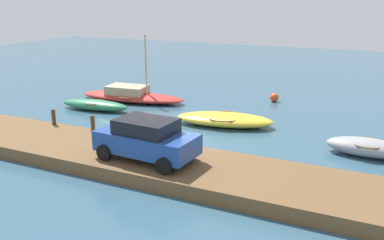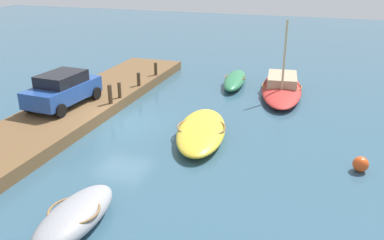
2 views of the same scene
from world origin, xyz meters
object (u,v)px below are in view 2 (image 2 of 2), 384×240
at_px(rowboat_green, 235,80).
at_px(parked_car, 63,89).
at_px(mooring_post_mid_west, 139,79).
at_px(motorboat_yellow, 201,131).
at_px(rowboat_grey, 75,216).
at_px(mooring_post_west, 156,69).
at_px(mooring_post_east, 110,94).
at_px(sailboat_red, 282,87).
at_px(marker_buoy, 361,164).
at_px(mooring_post_mid_east, 119,90).

relative_size(rowboat_green, parked_car, 1.12).
distance_m(rowboat_green, mooring_post_mid_west, 6.03).
height_order(motorboat_yellow, mooring_post_mid_west, mooring_post_mid_west).
xyz_separation_m(rowboat_grey, mooring_post_mid_west, (-11.92, -3.67, 0.53)).
bearing_deg(mooring_post_west, mooring_post_east, 0.00).
bearing_deg(sailboat_red, rowboat_grey, -21.64).
bearing_deg(parked_car, mooring_post_mid_west, 158.27).
height_order(mooring_post_mid_west, parked_car, parked_car).
distance_m(rowboat_green, mooring_post_east, 8.40).
bearing_deg(rowboat_grey, mooring_post_mid_west, -162.43).
height_order(parked_car, marker_buoy, parked_car).
bearing_deg(mooring_post_mid_east, marker_buoy, 73.83).
distance_m(rowboat_grey, mooring_post_east, 9.44).
xyz_separation_m(sailboat_red, mooring_post_mid_west, (2.96, -7.69, 0.54)).
relative_size(rowboat_green, mooring_post_east, 4.70).
distance_m(motorboat_yellow, sailboat_red, 8.01).
xyz_separation_m(motorboat_yellow, mooring_post_mid_east, (-2.37, -5.19, 0.61)).
relative_size(parked_car, marker_buoy, 7.08).
distance_m(mooring_post_west, mooring_post_east, 5.66).
relative_size(sailboat_red, parked_car, 1.83).
xyz_separation_m(motorboat_yellow, parked_car, (-0.42, -7.20, 1.06)).
relative_size(rowboat_grey, sailboat_red, 0.47).
height_order(rowboat_green, rowboat_grey, rowboat_grey).
relative_size(motorboat_yellow, parked_car, 1.36).
bearing_deg(parked_car, rowboat_grey, 40.06).
distance_m(motorboat_yellow, mooring_post_mid_west, 7.00).
bearing_deg(sailboat_red, mooring_post_mid_west, -75.48).
height_order(mooring_post_west, mooring_post_mid_east, mooring_post_mid_east).
relative_size(rowboat_green, marker_buoy, 7.95).
bearing_deg(mooring_post_mid_east, mooring_post_east, 0.00).
bearing_deg(mooring_post_west, parked_car, -16.78).
bearing_deg(sailboat_red, rowboat_green, -109.81).
relative_size(sailboat_red, mooring_post_east, 7.68).
bearing_deg(mooring_post_mid_east, mooring_post_mid_west, 180.00).
height_order(rowboat_green, parked_car, parked_car).
xyz_separation_m(mooring_post_west, parked_car, (6.65, -2.01, 0.47)).
height_order(sailboat_red, mooring_post_west, sailboat_red).
bearing_deg(mooring_post_west, motorboat_yellow, 36.30).
bearing_deg(motorboat_yellow, mooring_post_mid_east, -125.78).
xyz_separation_m(motorboat_yellow, mooring_post_west, (-7.07, -5.19, 0.59)).
xyz_separation_m(rowboat_green, mooring_post_east, (6.89, -4.76, 0.71)).
relative_size(mooring_post_west, mooring_post_mid_west, 1.02).
distance_m(rowboat_green, sailboat_red, 3.01).
height_order(motorboat_yellow, mooring_post_mid_east, mooring_post_mid_east).
bearing_deg(motorboat_yellow, rowboat_green, 171.80).
distance_m(rowboat_grey, mooring_post_west, 14.81).
distance_m(sailboat_red, mooring_post_east, 9.90).
relative_size(mooring_post_mid_west, mooring_post_mid_east, 0.92).
distance_m(motorboat_yellow, mooring_post_east, 5.43).
bearing_deg(mooring_post_mid_west, parked_car, -25.36).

